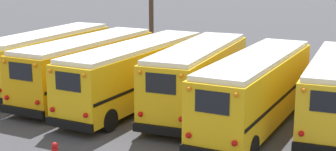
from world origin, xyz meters
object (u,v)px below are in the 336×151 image
object	(u,v)px
school_bus_0	(47,58)
school_bus_2	(137,72)
school_bus_3	(198,76)
school_bus_4	(256,89)
school_bus_1	(87,66)

from	to	relation	value
school_bus_0	school_bus_2	size ratio (longest dim) A/B	0.90
school_bus_2	school_bus_0	bearing A→B (deg)	170.62
school_bus_0	school_bus_3	size ratio (longest dim) A/B	1.05
school_bus_2	school_bus_3	bearing A→B (deg)	4.93
school_bus_3	school_bus_4	xyz separation A→B (m)	(3.19, -1.13, -0.02)
school_bus_4	school_bus_1	bearing A→B (deg)	172.96
school_bus_1	school_bus_4	xyz separation A→B (m)	(9.57, -1.18, 0.04)
school_bus_0	school_bus_4	bearing A→B (deg)	-8.49
school_bus_1	school_bus_3	xyz separation A→B (m)	(6.38, -0.06, 0.05)
school_bus_1	school_bus_4	world-z (taller)	school_bus_4
school_bus_0	school_bus_3	bearing A→B (deg)	-4.65
school_bus_0	school_bus_4	xyz separation A→B (m)	(12.76, -1.91, 0.00)
school_bus_4	school_bus_0	bearing A→B (deg)	171.51
school_bus_0	school_bus_4	world-z (taller)	school_bus_4
school_bus_3	school_bus_0	bearing A→B (deg)	175.35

